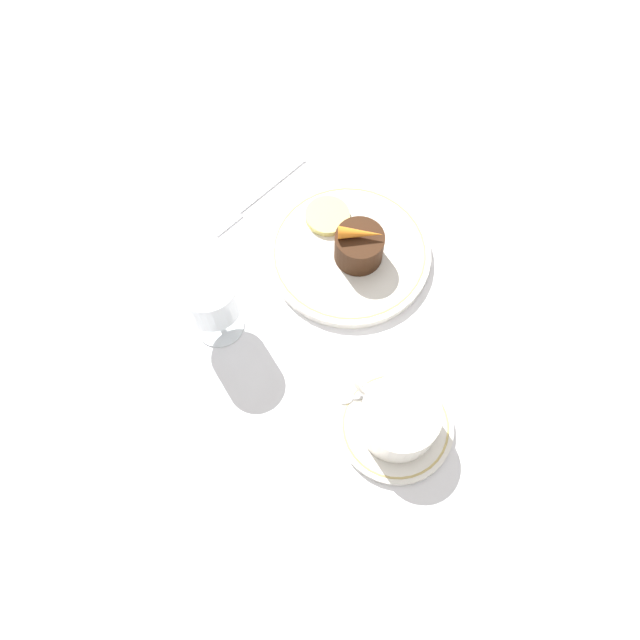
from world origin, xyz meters
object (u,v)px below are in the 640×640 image
wine_glass (210,298)px  fork (249,203)px  dinner_plate (349,252)px  coffee_cup (399,418)px  dessert_cake (361,248)px

wine_glass → fork: (0.11, -0.17, -0.08)m
dinner_plate → wine_glass: (0.06, 0.20, 0.07)m
coffee_cup → wine_glass: wine_glass is taller
dinner_plate → wine_glass: 0.22m
fork → dessert_cake: 0.20m
coffee_cup → dinner_plate: bearing=-35.6°
dinner_plate → wine_glass: size_ratio=1.97×
wine_glass → fork: bearing=-56.3°
fork → wine_glass: bearing=123.7°
coffee_cup → dessert_cake: bearing=-38.6°
dessert_cake → fork: bearing=10.4°
wine_glass → fork: wine_glass is taller
dinner_plate → fork: dinner_plate is taller
coffee_cup → wine_glass: 0.28m
fork → dessert_cake: bearing=-169.6°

